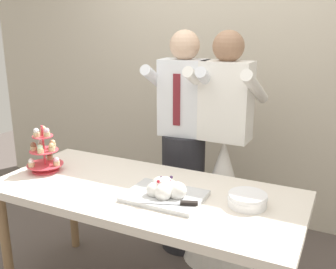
# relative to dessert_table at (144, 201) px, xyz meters

# --- Properties ---
(rear_wall) EXTENTS (5.20, 0.10, 2.90)m
(rear_wall) POSITION_rel_dessert_table_xyz_m (0.00, 1.45, 0.75)
(rear_wall) COLOR beige
(rear_wall) RESTS_ON ground_plane
(dessert_table) EXTENTS (1.80, 0.80, 0.78)m
(dessert_table) POSITION_rel_dessert_table_xyz_m (0.00, 0.00, 0.00)
(dessert_table) COLOR silver
(dessert_table) RESTS_ON ground_plane
(cupcake_stand) EXTENTS (0.23, 0.23, 0.31)m
(cupcake_stand) POSITION_rel_dessert_table_xyz_m (-0.72, -0.03, 0.20)
(cupcake_stand) COLOR #D83F4C
(cupcake_stand) RESTS_ON dessert_table
(main_cake_tray) EXTENTS (0.43, 0.32, 0.13)m
(main_cake_tray) POSITION_rel_dessert_table_xyz_m (0.16, -0.06, 0.12)
(main_cake_tray) COLOR silver
(main_cake_tray) RESTS_ON dessert_table
(plate_stack) EXTENTS (0.21, 0.21, 0.07)m
(plate_stack) POSITION_rel_dessert_table_xyz_m (0.59, 0.05, 0.11)
(plate_stack) COLOR white
(plate_stack) RESTS_ON dessert_table
(person_groom) EXTENTS (0.50, 0.53, 1.66)m
(person_groom) POSITION_rel_dessert_table_xyz_m (-0.06, 0.70, 0.05)
(person_groom) COLOR #232328
(person_groom) RESTS_ON ground_plane
(person_bride) EXTENTS (0.56, 0.56, 1.66)m
(person_bride) POSITION_rel_dessert_table_xyz_m (0.25, 0.70, -0.12)
(person_bride) COLOR white
(person_bride) RESTS_ON ground_plane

